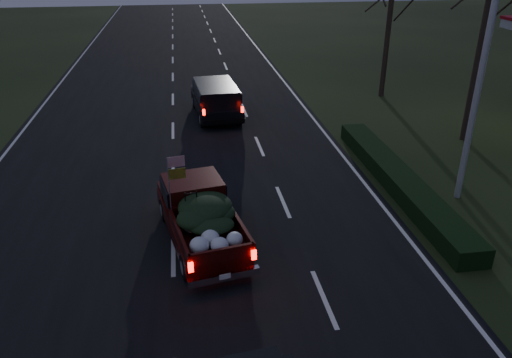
{
  "coord_description": "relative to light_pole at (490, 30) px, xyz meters",
  "views": [
    {
      "loc": [
        0.53,
        -11.76,
        7.83
      ],
      "look_at": [
        2.58,
        1.71,
        1.3
      ],
      "focal_mm": 35.0,
      "sensor_mm": 36.0,
      "label": 1
    }
  ],
  "objects": [
    {
      "name": "lead_suv",
      "position": [
        -7.37,
        9.75,
        -4.47
      ],
      "size": [
        2.27,
        4.77,
        1.33
      ],
      "rotation": [
        0.0,
        0.0,
        0.07
      ],
      "color": "black",
      "rests_on": "ground"
    },
    {
      "name": "hedge_row",
      "position": [
        -1.7,
        1.0,
        -5.18
      ],
      "size": [
        1.0,
        10.0,
        0.6
      ],
      "primitive_type": "cube",
      "color": "black",
      "rests_on": "ground"
    },
    {
      "name": "ground",
      "position": [
        -9.5,
        -2.0,
        -5.48
      ],
      "size": [
        120.0,
        120.0,
        0.0
      ],
      "primitive_type": "plane",
      "color": "black",
      "rests_on": "ground"
    },
    {
      "name": "light_pole",
      "position": [
        0.0,
        0.0,
        0.0
      ],
      "size": [
        0.5,
        0.9,
        9.16
      ],
      "color": "silver",
      "rests_on": "ground"
    },
    {
      "name": "road_asphalt",
      "position": [
        -9.5,
        -2.0,
        -5.47
      ],
      "size": [
        14.0,
        120.0,
        0.02
      ],
      "primitive_type": "cube",
      "color": "black",
      "rests_on": "ground"
    },
    {
      "name": "pickup_truck",
      "position": [
        -8.69,
        -1.39,
        -4.58
      ],
      "size": [
        2.54,
        4.81,
        2.4
      ],
      "rotation": [
        0.0,
        0.0,
        0.18
      ],
      "color": "#390A07",
      "rests_on": "ground"
    }
  ]
}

